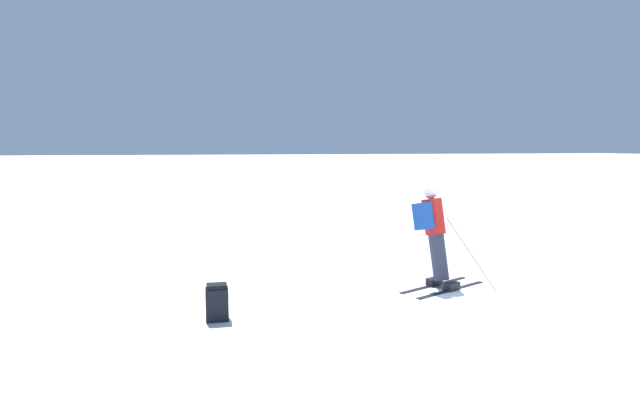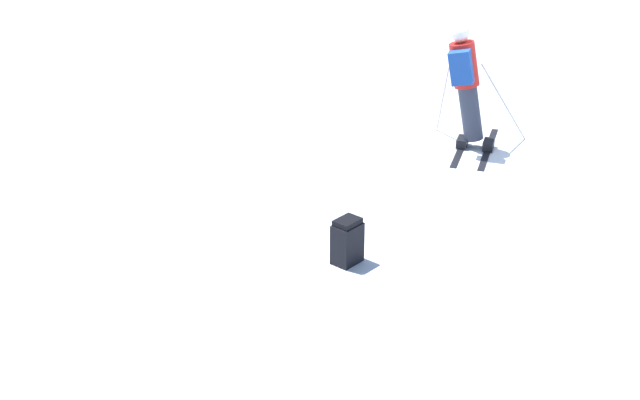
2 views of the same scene
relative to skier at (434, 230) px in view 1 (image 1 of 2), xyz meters
The scene contains 3 objects.
ground_plane 1.06m from the skier, 167.46° to the right, with size 300.00×300.00×0.00m, color white.
skier is the anchor object (origin of this frame).
spare_backpack 3.77m from the skier, 101.95° to the left, with size 0.23×0.31×0.50m.
Camera 1 is at (-6.99, 4.09, 2.33)m, focal length 28.00 mm.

